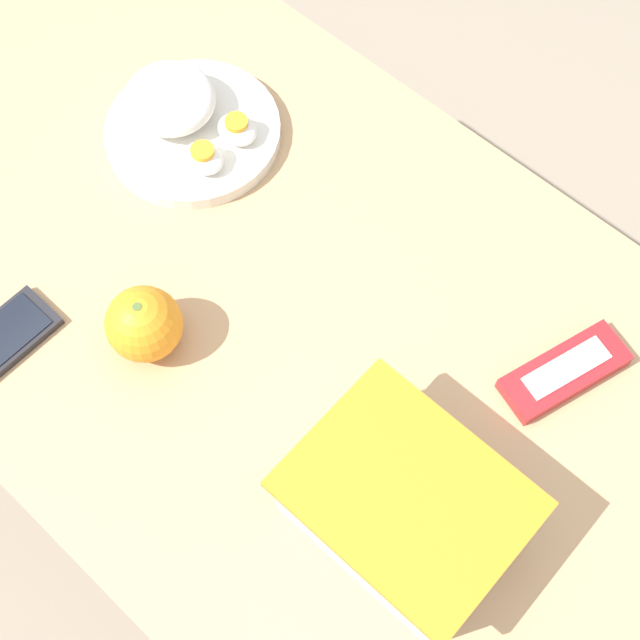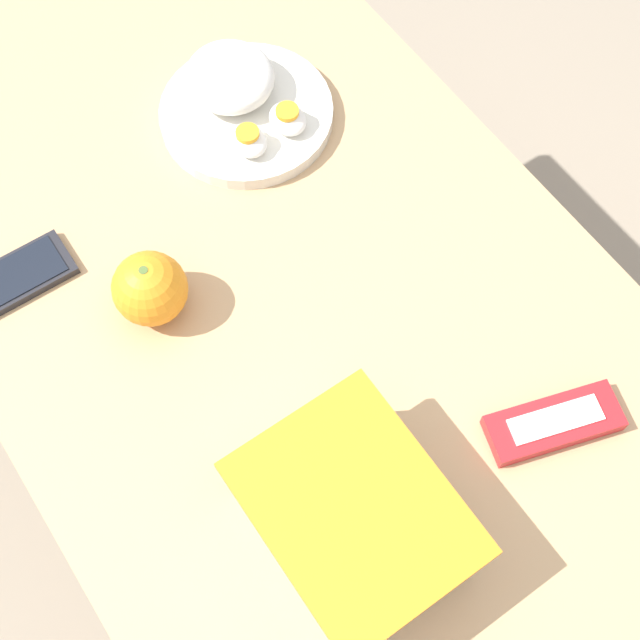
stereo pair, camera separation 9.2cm
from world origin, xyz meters
The scene contains 7 objects.
ground_plane centered at (0.00, 0.00, 0.00)m, with size 10.00×10.00×0.00m, color gray.
table centered at (0.00, 0.00, 0.65)m, with size 1.27×0.65×0.74m.
food_container centered at (-0.22, 0.09, 0.78)m, with size 0.20×0.16×0.09m.
orange_fruit centered at (0.10, 0.12, 0.78)m, with size 0.08×0.08×0.08m.
rice_plate centered at (0.26, -0.10, 0.76)m, with size 0.21×0.21×0.07m.
candy_bar centered at (-0.25, -0.14, 0.75)m, with size 0.09×0.15×0.02m.
cell_phone centered at (0.21, 0.23, 0.74)m, with size 0.06×0.13×0.01m.
Camera 2 is at (-0.36, 0.22, 1.59)m, focal length 50.00 mm.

